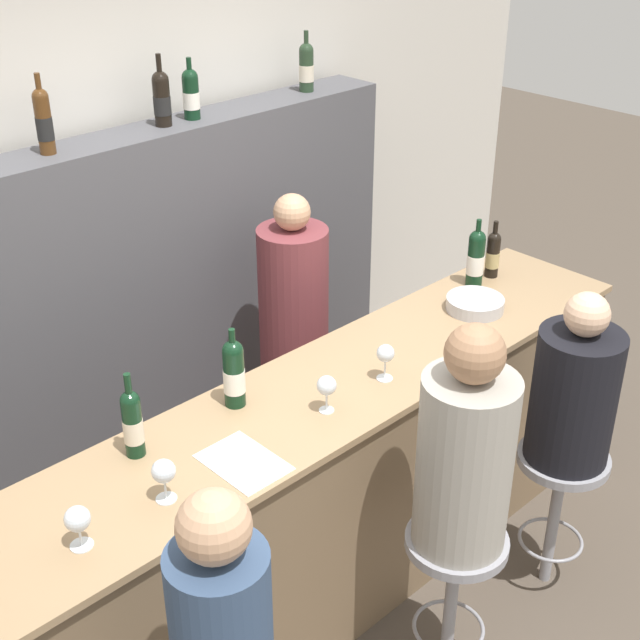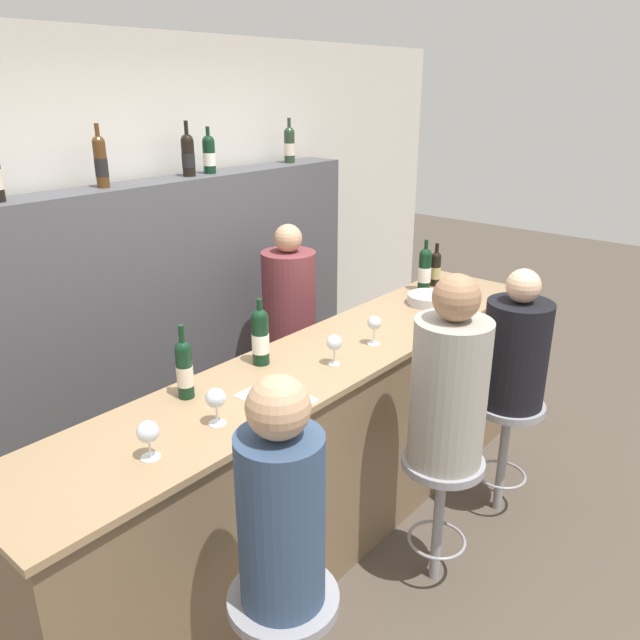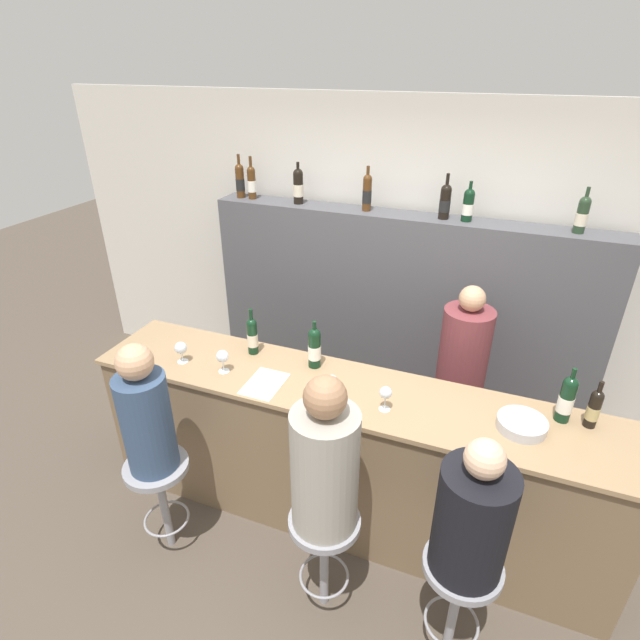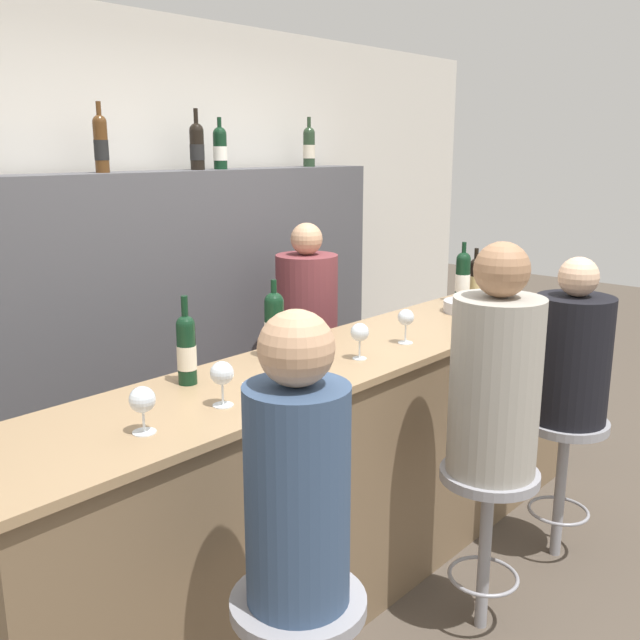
% 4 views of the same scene
% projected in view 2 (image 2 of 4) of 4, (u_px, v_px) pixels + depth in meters
% --- Properties ---
extents(ground_plane, '(16.00, 16.00, 0.00)m').
position_uv_depth(ground_plane, '(366.00, 555.00, 3.26)').
color(ground_plane, '#4C4238').
extents(wall_back, '(6.40, 0.05, 2.60)m').
position_uv_depth(wall_back, '(138.00, 256.00, 3.89)').
color(wall_back, beige).
rests_on(wall_back, ground_plane).
extents(bar_counter, '(3.29, 0.61, 1.07)m').
position_uv_depth(bar_counter, '(325.00, 448.00, 3.24)').
color(bar_counter, brown).
rests_on(bar_counter, ground_plane).
extents(back_bar_cabinet, '(3.08, 0.28, 1.78)m').
position_uv_depth(back_bar_cabinet, '(166.00, 325.00, 3.90)').
color(back_bar_cabinet, '#4C4C51').
rests_on(back_bar_cabinet, ground_plane).
extents(wine_bottle_counter_0, '(0.07, 0.07, 0.32)m').
position_uv_depth(wine_bottle_counter_0, '(184.00, 369.00, 2.59)').
color(wine_bottle_counter_0, black).
rests_on(wine_bottle_counter_0, bar_counter).
extents(wine_bottle_counter_1, '(0.08, 0.08, 0.32)m').
position_uv_depth(wine_bottle_counter_1, '(260.00, 336.00, 2.90)').
color(wine_bottle_counter_1, black).
rests_on(wine_bottle_counter_1, bar_counter).
extents(wine_bottle_counter_2, '(0.08, 0.08, 0.33)m').
position_uv_depth(wine_bottle_counter_2, '(425.00, 269.00, 3.93)').
color(wine_bottle_counter_2, black).
rests_on(wine_bottle_counter_2, bar_counter).
extents(wine_bottle_counter_3, '(0.07, 0.07, 0.28)m').
position_uv_depth(wine_bottle_counter_3, '(436.00, 268.00, 4.04)').
color(wine_bottle_counter_3, black).
rests_on(wine_bottle_counter_3, bar_counter).
extents(wine_bottle_backbar_3, '(0.07, 0.07, 0.33)m').
position_uv_depth(wine_bottle_backbar_3, '(101.00, 161.00, 3.31)').
color(wine_bottle_backbar_3, '#4C2D14').
rests_on(wine_bottle_backbar_3, back_bar_cabinet).
extents(wine_bottle_backbar_4, '(0.08, 0.08, 0.32)m').
position_uv_depth(wine_bottle_backbar_4, '(188.00, 155.00, 3.73)').
color(wine_bottle_backbar_4, black).
rests_on(wine_bottle_backbar_4, back_bar_cabinet).
extents(wine_bottle_backbar_5, '(0.08, 0.08, 0.28)m').
position_uv_depth(wine_bottle_backbar_5, '(209.00, 154.00, 3.85)').
color(wine_bottle_backbar_5, black).
rests_on(wine_bottle_backbar_5, back_bar_cabinet).
extents(wine_bottle_backbar_6, '(0.08, 0.08, 0.30)m').
position_uv_depth(wine_bottle_backbar_6, '(289.00, 145.00, 4.37)').
color(wine_bottle_backbar_6, '#233823').
rests_on(wine_bottle_backbar_6, back_bar_cabinet).
extents(wine_glass_0, '(0.08, 0.08, 0.15)m').
position_uv_depth(wine_glass_0, '(148.00, 433.00, 2.17)').
color(wine_glass_0, silver).
rests_on(wine_glass_0, bar_counter).
extents(wine_glass_1, '(0.08, 0.08, 0.15)m').
position_uv_depth(wine_glass_1, '(216.00, 399.00, 2.39)').
color(wine_glass_1, silver).
rests_on(wine_glass_1, bar_counter).
extents(wine_glass_2, '(0.07, 0.07, 0.15)m').
position_uv_depth(wine_glass_2, '(334.00, 343.00, 2.90)').
color(wine_glass_2, silver).
rests_on(wine_glass_2, bar_counter).
extents(wine_glass_3, '(0.07, 0.07, 0.15)m').
position_uv_depth(wine_glass_3, '(374.00, 324.00, 3.13)').
color(wine_glass_3, silver).
rests_on(wine_glass_3, bar_counter).
extents(metal_bowl, '(0.26, 0.26, 0.06)m').
position_uv_depth(metal_bowl, '(429.00, 299.00, 3.73)').
color(metal_bowl, '#B7B7BC').
rests_on(metal_bowl, bar_counter).
extents(tasting_menu, '(0.21, 0.30, 0.00)m').
position_uv_depth(tasting_menu, '(276.00, 398.00, 2.62)').
color(tasting_menu, white).
rests_on(tasting_menu, bar_counter).
extents(bar_stool_left, '(0.38, 0.38, 0.69)m').
position_uv_depth(bar_stool_left, '(284.00, 628.00, 2.16)').
color(bar_stool_left, gray).
rests_on(bar_stool_left, ground_plane).
extents(guest_seated_left, '(0.29, 0.29, 0.82)m').
position_uv_depth(guest_seated_left, '(281.00, 505.00, 1.98)').
color(guest_seated_left, '#334766').
rests_on(guest_seated_left, bar_stool_left).
extents(bar_stool_middle, '(0.38, 0.38, 0.69)m').
position_uv_depth(bar_stool_middle, '(441.00, 486.00, 2.92)').
color(bar_stool_middle, gray).
rests_on(bar_stool_middle, ground_plane).
extents(guest_seated_middle, '(0.34, 0.34, 0.89)m').
position_uv_depth(guest_seated_middle, '(449.00, 384.00, 2.73)').
color(guest_seated_middle, gray).
rests_on(guest_seated_middle, bar_stool_middle).
extents(bar_stool_right, '(0.38, 0.38, 0.69)m').
position_uv_depth(bar_stool_right, '(506.00, 426.00, 3.43)').
color(bar_stool_right, gray).
rests_on(bar_stool_right, ground_plane).
extents(guest_seated_right, '(0.34, 0.34, 0.75)m').
position_uv_depth(guest_seated_right, '(516.00, 349.00, 3.26)').
color(guest_seated_right, black).
rests_on(guest_seated_right, bar_stool_right).
extents(bartender, '(0.34, 0.34, 1.50)m').
position_uv_depth(bartender, '(290.00, 347.00, 4.08)').
color(bartender, brown).
rests_on(bartender, ground_plane).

